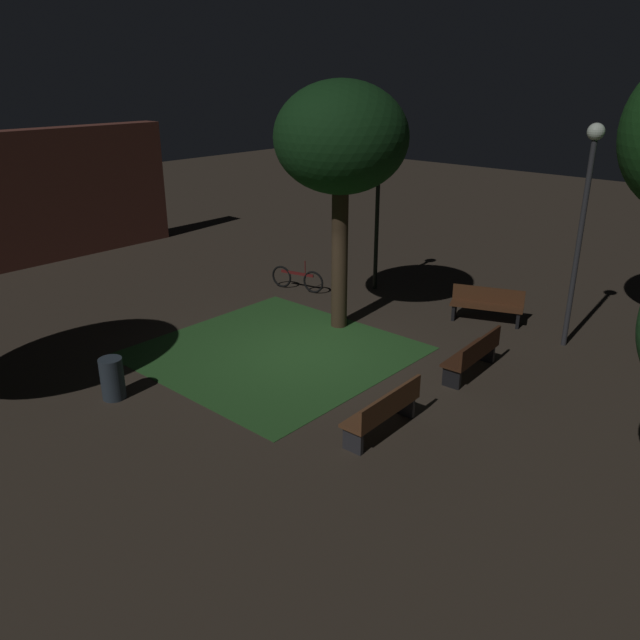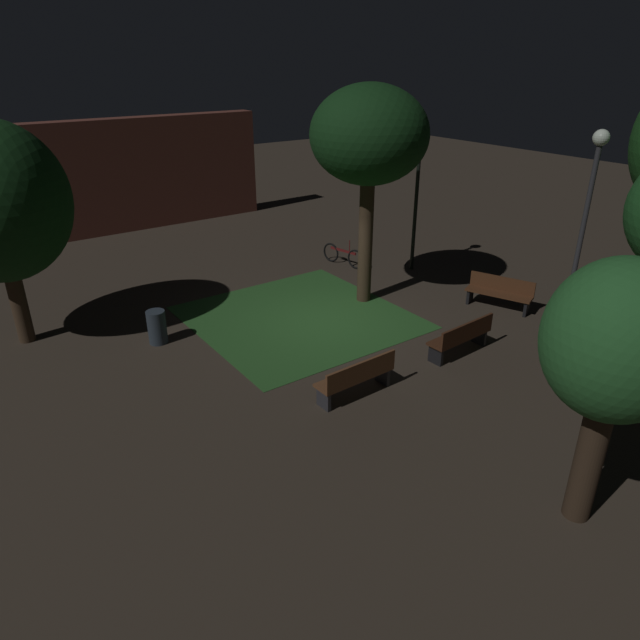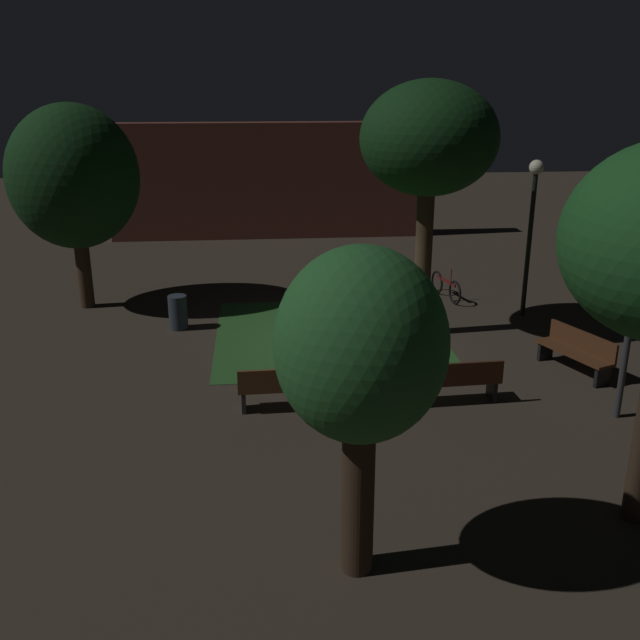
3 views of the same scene
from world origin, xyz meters
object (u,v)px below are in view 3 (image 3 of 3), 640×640
at_px(bench_front_right, 577,350).
at_px(tree_lawn_side, 429,141).
at_px(bicycle, 446,287).
at_px(bench_path_side, 287,386).
at_px(trash_bin, 178,312).
at_px(lamp_post_near_wall, 532,210).
at_px(tree_left_canopy, 74,178).
at_px(tree_near_wall, 361,351).
at_px(bench_by_lamp, 454,380).

height_order(bench_front_right, tree_lawn_side, tree_lawn_side).
bearing_deg(bicycle, bench_path_side, -125.61).
xyz_separation_m(tree_lawn_side, bicycle, (1.34, 2.73, -4.20)).
bearing_deg(tree_lawn_side, trash_bin, 171.67).
relative_size(lamp_post_near_wall, trash_bin, 4.72).
height_order(bench_path_side, tree_left_canopy, tree_left_canopy).
bearing_deg(tree_left_canopy, tree_near_wall, -63.14).
height_order(tree_left_canopy, tree_lawn_side, tree_lawn_side).
bearing_deg(bench_front_right, bench_by_lamp, -156.84).
bearing_deg(lamp_post_near_wall, bench_front_right, -93.75).
height_order(bench_by_lamp, lamp_post_near_wall, lamp_post_near_wall).
distance_m(tree_left_canopy, lamp_post_near_wall, 11.64).
bearing_deg(trash_bin, tree_near_wall, -71.52).
xyz_separation_m(tree_near_wall, tree_lawn_side, (2.73, 8.51, 1.58)).
xyz_separation_m(tree_near_wall, bicycle, (4.08, 11.24, -2.62)).
bearing_deg(bench_front_right, tree_lawn_side, 136.00).
relative_size(bench_front_right, bicycle, 1.08).
distance_m(tree_lawn_side, trash_bin, 7.22).
bearing_deg(tree_left_canopy, bench_path_side, -53.12).
relative_size(tree_lawn_side, lamp_post_near_wall, 1.47).
relative_size(bench_by_lamp, trash_bin, 2.16).
bearing_deg(bench_front_right, bicycle, 104.52).
height_order(bench_front_right, bicycle, bicycle).
relative_size(tree_near_wall, bicycle, 2.45).
relative_size(bench_by_lamp, tree_left_canopy, 0.34).
bearing_deg(trash_bin, lamp_post_near_wall, 1.65).
bearing_deg(lamp_post_near_wall, bicycle, 135.40).
relative_size(bench_path_side, lamp_post_near_wall, 0.45).
bearing_deg(tree_near_wall, bicycle, 70.06).
relative_size(bench_front_right, trash_bin, 2.19).
distance_m(bench_path_side, bicycle, 8.17).
xyz_separation_m(bench_path_side, trash_bin, (-2.46, 4.77, -0.06)).
bearing_deg(bench_by_lamp, tree_near_wall, -118.45).
bearing_deg(tree_near_wall, bench_by_lamp, 61.55).
distance_m(lamp_post_near_wall, bicycle, 3.34).
bearing_deg(bench_path_side, lamp_post_near_wall, 38.18).
bearing_deg(lamp_post_near_wall, bench_path_side, -141.82).
bearing_deg(trash_bin, bicycle, 14.53).
height_order(bench_front_right, tree_left_canopy, tree_left_canopy).
bearing_deg(trash_bin, bench_front_right, -22.13).
bearing_deg(bench_front_right, tree_left_canopy, 153.85).
xyz_separation_m(bench_by_lamp, trash_bin, (-5.63, 4.77, -0.06)).
relative_size(tree_near_wall, tree_left_canopy, 0.79).
xyz_separation_m(trash_bin, bicycle, (7.21, 1.87, -0.08)).
xyz_separation_m(bench_by_lamp, tree_lawn_side, (0.24, 3.91, 4.07)).
xyz_separation_m(tree_near_wall, trash_bin, (-3.13, 9.37, -2.54)).
distance_m(tree_lawn_side, bicycle, 5.19).
height_order(trash_bin, bicycle, bicycle).
height_order(bench_front_right, lamp_post_near_wall, lamp_post_near_wall).
xyz_separation_m(bench_by_lamp, bench_front_right, (2.97, 1.27, 0.00)).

